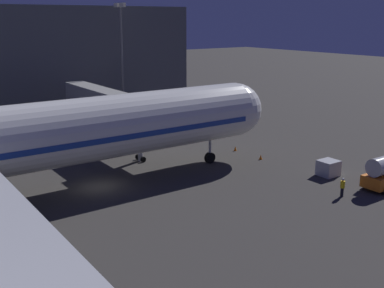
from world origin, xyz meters
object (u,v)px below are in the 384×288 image
(apron_floodlight_mast, at_px, (122,54))
(traffic_cone_nose_port, at_px, (261,157))
(baggage_container_mid_row, at_px, (328,168))
(ground_crew_near_nose_gear, at_px, (342,186))
(traffic_cone_nose_starboard, at_px, (235,148))
(jet_bridge, at_px, (113,103))

(apron_floodlight_mast, bearing_deg, traffic_cone_nose_port, -174.14)
(apron_floodlight_mast, xyz_separation_m, baggage_container_mid_row, (-35.69, -4.54, -9.39))
(traffic_cone_nose_port, bearing_deg, baggage_container_mid_row, -167.99)
(baggage_container_mid_row, bearing_deg, traffic_cone_nose_port, 12.01)
(ground_crew_near_nose_gear, distance_m, traffic_cone_nose_starboard, 17.08)
(jet_bridge, distance_m, ground_crew_near_nose_gear, 28.15)
(apron_floodlight_mast, distance_m, baggage_container_mid_row, 37.19)
(jet_bridge, distance_m, traffic_cone_nose_starboard, 15.50)
(ground_crew_near_nose_gear, height_order, traffic_cone_nose_starboard, ground_crew_near_nose_gear)
(jet_bridge, height_order, baggage_container_mid_row, jet_bridge)
(traffic_cone_nose_starboard, bearing_deg, ground_crew_near_nose_gear, 173.29)
(apron_floodlight_mast, xyz_separation_m, ground_crew_near_nose_gear, (-40.25, -0.85, -9.22))
(traffic_cone_nose_port, bearing_deg, traffic_cone_nose_starboard, 0.00)
(traffic_cone_nose_port, bearing_deg, apron_floodlight_mast, 5.86)
(ground_crew_near_nose_gear, relative_size, traffic_cone_nose_port, 3.15)
(jet_bridge, xyz_separation_m, baggage_container_mid_row, (-21.61, -12.98, -4.79))
(ground_crew_near_nose_gear, xyz_separation_m, traffic_cone_nose_starboard, (16.95, -1.99, -0.68))
(jet_bridge, height_order, ground_crew_near_nose_gear, jet_bridge)
(ground_crew_near_nose_gear, height_order, traffic_cone_nose_port, ground_crew_near_nose_gear)
(ground_crew_near_nose_gear, bearing_deg, apron_floodlight_mast, 1.21)
(jet_bridge, xyz_separation_m, traffic_cone_nose_starboard, (-9.22, -11.28, -5.30))
(jet_bridge, height_order, apron_floodlight_mast, apron_floodlight_mast)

